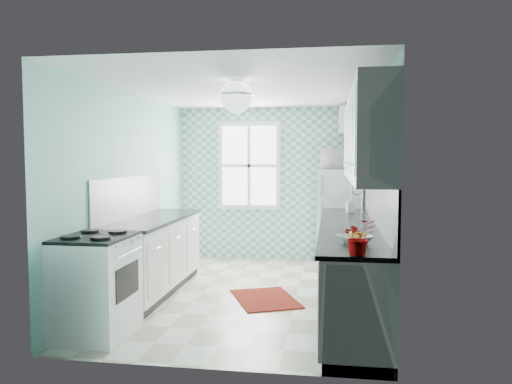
# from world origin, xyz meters

# --- Properties ---
(floor) EXTENTS (3.00, 4.40, 0.02)m
(floor) POSITION_xyz_m (0.00, 0.00, -0.01)
(floor) COLOR silver
(floor) RESTS_ON ground
(ceiling) EXTENTS (3.00, 4.40, 0.02)m
(ceiling) POSITION_xyz_m (0.00, 0.00, 2.51)
(ceiling) COLOR white
(ceiling) RESTS_ON wall_back
(wall_back) EXTENTS (3.00, 0.02, 2.50)m
(wall_back) POSITION_xyz_m (0.00, 2.21, 1.25)
(wall_back) COLOR #84C4BD
(wall_back) RESTS_ON floor
(wall_front) EXTENTS (3.00, 0.02, 2.50)m
(wall_front) POSITION_xyz_m (0.00, -2.21, 1.25)
(wall_front) COLOR #84C4BD
(wall_front) RESTS_ON floor
(wall_left) EXTENTS (0.02, 4.40, 2.50)m
(wall_left) POSITION_xyz_m (-1.51, 0.00, 1.25)
(wall_left) COLOR #84C4BD
(wall_left) RESTS_ON floor
(wall_right) EXTENTS (0.02, 4.40, 2.50)m
(wall_right) POSITION_xyz_m (1.51, 0.00, 1.25)
(wall_right) COLOR #84C4BD
(wall_right) RESTS_ON floor
(accent_wall) EXTENTS (3.00, 0.01, 2.50)m
(accent_wall) POSITION_xyz_m (0.00, 2.19, 1.25)
(accent_wall) COLOR #61B196
(accent_wall) RESTS_ON wall_back
(window) EXTENTS (1.04, 0.05, 1.44)m
(window) POSITION_xyz_m (-0.35, 2.16, 1.55)
(window) COLOR white
(window) RESTS_ON wall_back
(backsplash_right) EXTENTS (0.02, 3.60, 0.51)m
(backsplash_right) POSITION_xyz_m (1.49, -0.40, 1.20)
(backsplash_right) COLOR white
(backsplash_right) RESTS_ON wall_right
(backsplash_left) EXTENTS (0.02, 2.15, 0.51)m
(backsplash_left) POSITION_xyz_m (-1.49, -0.07, 1.20)
(backsplash_left) COLOR white
(backsplash_left) RESTS_ON wall_left
(upper_cabinets_right) EXTENTS (0.33, 3.20, 0.90)m
(upper_cabinets_right) POSITION_xyz_m (1.33, -0.60, 1.90)
(upper_cabinets_right) COLOR white
(upper_cabinets_right) RESTS_ON wall_right
(upper_cabinet_fridge) EXTENTS (0.40, 0.74, 0.40)m
(upper_cabinet_fridge) POSITION_xyz_m (1.30, 1.83, 2.25)
(upper_cabinet_fridge) COLOR white
(upper_cabinet_fridge) RESTS_ON wall_right
(ceiling_light) EXTENTS (0.34, 0.34, 0.35)m
(ceiling_light) POSITION_xyz_m (0.00, -0.80, 2.32)
(ceiling_light) COLOR silver
(ceiling_light) RESTS_ON ceiling
(base_cabinets_right) EXTENTS (0.60, 3.60, 0.90)m
(base_cabinets_right) POSITION_xyz_m (1.20, -0.40, 0.45)
(base_cabinets_right) COLOR white
(base_cabinets_right) RESTS_ON floor
(countertop_right) EXTENTS (0.63, 3.60, 0.04)m
(countertop_right) POSITION_xyz_m (1.19, -0.40, 0.92)
(countertop_right) COLOR black
(countertop_right) RESTS_ON base_cabinets_right
(base_cabinets_left) EXTENTS (0.60, 2.15, 0.90)m
(base_cabinets_left) POSITION_xyz_m (-1.20, -0.07, 0.45)
(base_cabinets_left) COLOR white
(base_cabinets_left) RESTS_ON floor
(countertop_left) EXTENTS (0.63, 2.15, 0.04)m
(countertop_left) POSITION_xyz_m (-1.19, -0.07, 0.92)
(countertop_left) COLOR black
(countertop_left) RESTS_ON base_cabinets_left
(fridge) EXTENTS (0.66, 0.66, 1.51)m
(fridge) POSITION_xyz_m (1.11, 1.80, 0.75)
(fridge) COLOR white
(fridge) RESTS_ON floor
(stove) EXTENTS (0.62, 0.78, 0.94)m
(stove) POSITION_xyz_m (-1.20, -1.61, 0.49)
(stove) COLOR white
(stove) RESTS_ON floor
(sink) EXTENTS (0.55, 0.46, 0.53)m
(sink) POSITION_xyz_m (1.20, 0.72, 0.93)
(sink) COLOR silver
(sink) RESTS_ON countertop_right
(rug) EXTENTS (0.98, 1.13, 0.02)m
(rug) POSITION_xyz_m (0.23, -0.19, 0.01)
(rug) COLOR maroon
(rug) RESTS_ON floor
(dish_towel) EXTENTS (0.11, 0.24, 0.38)m
(dish_towel) POSITION_xyz_m (0.89, 0.26, 0.48)
(dish_towel) COLOR #6DBDA9
(dish_towel) RESTS_ON base_cabinets_right
(fruit_bowl) EXTENTS (0.38, 0.38, 0.07)m
(fruit_bowl) POSITION_xyz_m (1.20, -1.58, 0.98)
(fruit_bowl) COLOR white
(fruit_bowl) RESTS_ON countertop_right
(potted_plant) EXTENTS (0.32, 0.30, 0.28)m
(potted_plant) POSITION_xyz_m (1.20, -2.11, 1.08)
(potted_plant) COLOR #BD0F0B
(potted_plant) RESTS_ON countertop_right
(soap_bottle) EXTENTS (0.12, 0.12, 0.22)m
(soap_bottle) POSITION_xyz_m (1.25, 0.88, 1.05)
(soap_bottle) COLOR #A8B9C8
(soap_bottle) RESTS_ON countertop_right
(microwave) EXTENTS (0.57, 0.39, 0.31)m
(microwave) POSITION_xyz_m (1.11, 1.80, 1.66)
(microwave) COLOR white
(microwave) RESTS_ON fridge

